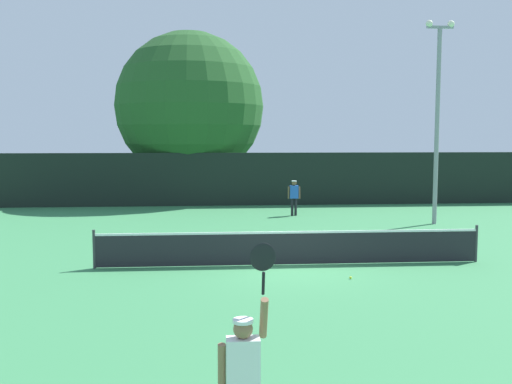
{
  "coord_description": "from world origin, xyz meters",
  "views": [
    {
      "loc": [
        -2.19,
        -15.79,
        3.62
      ],
      "look_at": [
        -0.56,
        5.24,
        1.57
      ],
      "focal_mm": 40.3,
      "sensor_mm": 36.0,
      "label": 1
    }
  ],
  "objects_px": {
    "player_receiving": "(294,194)",
    "tennis_ball": "(351,278)",
    "parked_car_far": "(395,178)",
    "light_pole": "(438,110)",
    "player_serving": "(244,365)",
    "large_tree": "(190,106)",
    "parked_car_mid": "(337,179)",
    "parked_car_near": "(122,182)"
  },
  "relations": [
    {
      "from": "player_receiving",
      "to": "tennis_ball",
      "type": "xyz_separation_m",
      "value": [
        -0.24,
        -11.74,
        -0.95
      ]
    },
    {
      "from": "tennis_ball",
      "to": "parked_car_near",
      "type": "distance_m",
      "value": 23.55
    },
    {
      "from": "tennis_ball",
      "to": "player_serving",
      "type": "bearing_deg",
      "value": -111.95
    },
    {
      "from": "parked_car_far",
      "to": "parked_car_mid",
      "type": "bearing_deg",
      "value": -173.13
    },
    {
      "from": "tennis_ball",
      "to": "parked_car_near",
      "type": "relative_size",
      "value": 0.02
    },
    {
      "from": "tennis_ball",
      "to": "parked_car_far",
      "type": "bearing_deg",
      "value": 69.68
    },
    {
      "from": "player_serving",
      "to": "parked_car_far",
      "type": "xyz_separation_m",
      "value": [
        12.26,
        32.41,
        -0.27
      ]
    },
    {
      "from": "player_receiving",
      "to": "parked_car_near",
      "type": "distance_m",
      "value": 13.63
    },
    {
      "from": "light_pole",
      "to": "parked_car_far",
      "type": "bearing_deg",
      "value": 77.77
    },
    {
      "from": "player_serving",
      "to": "parked_car_mid",
      "type": "distance_m",
      "value": 32.65
    },
    {
      "from": "player_receiving",
      "to": "parked_car_mid",
      "type": "relative_size",
      "value": 0.36
    },
    {
      "from": "light_pole",
      "to": "parked_car_far",
      "type": "height_order",
      "value": "light_pole"
    },
    {
      "from": "tennis_ball",
      "to": "player_receiving",
      "type": "bearing_deg",
      "value": 88.84
    },
    {
      "from": "parked_car_near",
      "to": "parked_car_far",
      "type": "bearing_deg",
      "value": 2.4
    },
    {
      "from": "player_serving",
      "to": "parked_car_far",
      "type": "relative_size",
      "value": 0.56
    },
    {
      "from": "tennis_ball",
      "to": "large_tree",
      "type": "distance_m",
      "value": 20.25
    },
    {
      "from": "tennis_ball",
      "to": "parked_car_far",
      "type": "relative_size",
      "value": 0.02
    },
    {
      "from": "large_tree",
      "to": "light_pole",
      "type": "bearing_deg",
      "value": -44.26
    },
    {
      "from": "parked_car_near",
      "to": "parked_car_far",
      "type": "height_order",
      "value": "same"
    },
    {
      "from": "player_receiving",
      "to": "player_serving",
      "type": "bearing_deg",
      "value": 80.15
    },
    {
      "from": "light_pole",
      "to": "parked_car_far",
      "type": "xyz_separation_m",
      "value": [
        3.41,
        15.73,
        -3.92
      ]
    },
    {
      "from": "large_tree",
      "to": "parked_car_far",
      "type": "xyz_separation_m",
      "value": [
        13.81,
        5.59,
        -4.53
      ]
    },
    {
      "from": "large_tree",
      "to": "parked_car_near",
      "type": "height_order",
      "value": "large_tree"
    },
    {
      "from": "tennis_ball",
      "to": "parked_car_mid",
      "type": "distance_m",
      "value": 24.3
    },
    {
      "from": "player_serving",
      "to": "tennis_ball",
      "type": "bearing_deg",
      "value": 68.05
    },
    {
      "from": "player_receiving",
      "to": "parked_car_near",
      "type": "xyz_separation_m",
      "value": [
        -9.25,
        10.01,
        -0.2
      ]
    },
    {
      "from": "large_tree",
      "to": "parked_car_mid",
      "type": "relative_size",
      "value": 2.16
    },
    {
      "from": "tennis_ball",
      "to": "parked_car_mid",
      "type": "height_order",
      "value": "parked_car_mid"
    },
    {
      "from": "parked_car_far",
      "to": "player_serving",
      "type": "bearing_deg",
      "value": -114.14
    },
    {
      "from": "player_receiving",
      "to": "parked_car_far",
      "type": "bearing_deg",
      "value": -124.64
    },
    {
      "from": "large_tree",
      "to": "parked_car_near",
      "type": "relative_size",
      "value": 2.17
    },
    {
      "from": "parked_car_mid",
      "to": "parked_car_far",
      "type": "height_order",
      "value": "same"
    },
    {
      "from": "parked_car_far",
      "to": "light_pole",
      "type": "bearing_deg",
      "value": -105.64
    },
    {
      "from": "player_serving",
      "to": "player_receiving",
      "type": "relative_size",
      "value": 1.51
    },
    {
      "from": "player_receiving",
      "to": "tennis_ball",
      "type": "bearing_deg",
      "value": 88.84
    },
    {
      "from": "light_pole",
      "to": "parked_car_near",
      "type": "distance_m",
      "value": 19.96
    },
    {
      "from": "player_serving",
      "to": "parked_car_mid",
      "type": "xyz_separation_m",
      "value": [
        8.05,
        31.64,
        -0.27
      ]
    },
    {
      "from": "player_serving",
      "to": "parked_car_near",
      "type": "xyz_separation_m",
      "value": [
        -5.85,
        29.6,
        -0.27
      ]
    },
    {
      "from": "light_pole",
      "to": "parked_car_mid",
      "type": "distance_m",
      "value": 15.49
    },
    {
      "from": "parked_car_mid",
      "to": "player_receiving",
      "type": "bearing_deg",
      "value": -118.19
    },
    {
      "from": "player_serving",
      "to": "tennis_ball",
      "type": "xyz_separation_m",
      "value": [
        3.16,
        7.85,
        -1.02
      ]
    },
    {
      "from": "player_receiving",
      "to": "parked_car_mid",
      "type": "distance_m",
      "value": 12.93
    }
  ]
}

